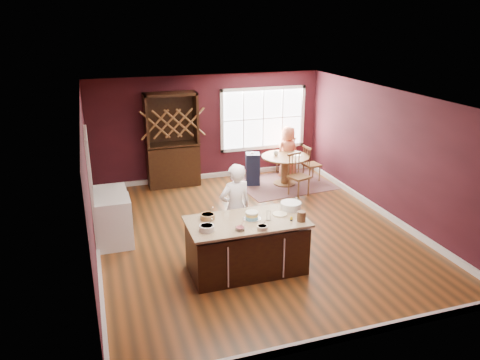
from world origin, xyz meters
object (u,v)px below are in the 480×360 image
object	(u,v)px
seated_woman	(288,152)
dryer	(112,210)
chair_south	(299,175)
baker	(235,208)
high_chair	(253,168)
hutch	(172,140)
washer	(114,222)
layer_cake	(252,215)
chair_east	(312,163)
chair_north	(285,155)
toddler	(253,153)
kitchen_island	(247,247)
dining_table	(285,164)

from	to	relation	value
seated_woman	dryer	xyz separation A→B (m)	(-4.63, -1.99, -0.24)
chair_south	baker	bearing A→B (deg)	-155.27
high_chair	hutch	distance (m)	2.13
hutch	washer	size ratio (longest dim) A/B	2.50
layer_cake	chair_east	world-z (taller)	layer_cake
chair_east	high_chair	distance (m)	1.57
chair_north	high_chair	size ratio (longest dim) A/B	1.18
chair_north	toddler	bearing A→B (deg)	-9.93
toddler	hutch	size ratio (longest dim) A/B	0.11
chair_south	washer	bearing A→B (deg)	177.44
chair_south	seated_woman	bearing A→B (deg)	59.19
kitchen_island	washer	distance (m)	2.61
hutch	dryer	size ratio (longest dim) A/B	2.60
layer_cake	washer	size ratio (longest dim) A/B	0.33
chair_south	chair_north	bearing A→B (deg)	58.70
dining_table	toddler	bearing A→B (deg)	154.98
chair_south	washer	size ratio (longest dim) A/B	1.11
chair_east	high_chair	size ratio (longest dim) A/B	1.11
seated_woman	chair_south	bearing A→B (deg)	62.30
toddler	dryer	size ratio (longest dim) A/B	0.29
chair_east	chair_north	size ratio (longest dim) A/B	0.95
kitchen_island	seated_woman	distance (m)	4.98
kitchen_island	high_chair	size ratio (longest dim) A/B	2.30
layer_cake	toddler	distance (m)	4.31
dining_table	seated_woman	distance (m)	0.61
chair_east	high_chair	bearing A→B (deg)	75.98
baker	washer	size ratio (longest dim) A/B	1.78
dining_table	washer	size ratio (longest dim) A/B	1.27
baker	chair_east	distance (m)	4.32
hutch	washer	bearing A→B (deg)	-119.35
high_chair	seated_woman	bearing A→B (deg)	28.60
dining_table	dryer	xyz separation A→B (m)	(-4.35, -1.48, -0.08)
baker	chair_south	distance (m)	3.15
layer_cake	high_chair	xyz separation A→B (m)	(1.41, 3.95, -0.56)
chair_east	dining_table	bearing A→B (deg)	86.72
layer_cake	toddler	world-z (taller)	layer_cake
dining_table	toddler	xyz separation A→B (m)	(-0.75, 0.35, 0.28)
seated_woman	dining_table	bearing A→B (deg)	45.06
kitchen_island	chair_east	bearing A→B (deg)	50.92
chair_east	toddler	bearing A→B (deg)	71.99
hutch	chair_north	bearing A→B (deg)	0.29
baker	hutch	size ratio (longest dim) A/B	0.71
chair_north	washer	size ratio (longest dim) A/B	1.07
baker	layer_cake	world-z (taller)	baker
baker	kitchen_island	bearing A→B (deg)	77.62
chair_east	chair_north	world-z (taller)	chair_north
baker	layer_cake	size ratio (longest dim) A/B	5.47
kitchen_island	washer	size ratio (longest dim) A/B	2.10
baker	washer	world-z (taller)	baker
dryer	baker	bearing A→B (deg)	-36.16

